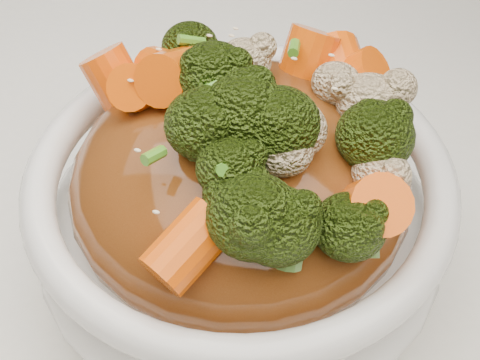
% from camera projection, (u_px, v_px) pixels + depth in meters
% --- Properties ---
extents(tablecloth, '(1.20, 0.80, 0.04)m').
position_uv_depth(tablecloth, '(166.00, 262.00, 0.50)').
color(tablecloth, white).
rests_on(tablecloth, dining_table).
extents(bowl, '(0.31, 0.31, 0.10)m').
position_uv_depth(bowl, '(240.00, 222.00, 0.44)').
color(bowl, white).
rests_on(bowl, tablecloth).
extents(sauce_base, '(0.25, 0.25, 0.11)m').
position_uv_depth(sauce_base, '(240.00, 184.00, 0.42)').
color(sauce_base, '#653211').
rests_on(sauce_base, bowl).
extents(carrots, '(0.25, 0.25, 0.06)m').
position_uv_depth(carrots, '(240.00, 88.00, 0.37)').
color(carrots, '#FA5C08').
rests_on(carrots, sauce_base).
extents(broccoli, '(0.25, 0.25, 0.05)m').
position_uv_depth(broccoli, '(240.00, 90.00, 0.37)').
color(broccoli, black).
rests_on(broccoli, sauce_base).
extents(cauliflower, '(0.25, 0.25, 0.04)m').
position_uv_depth(cauliflower, '(240.00, 93.00, 0.37)').
color(cauliflower, beige).
rests_on(cauliflower, sauce_base).
extents(scallions, '(0.19, 0.19, 0.02)m').
position_uv_depth(scallions, '(240.00, 86.00, 0.36)').
color(scallions, '#488C20').
rests_on(scallions, sauce_base).
extents(sesame_seeds, '(0.22, 0.22, 0.01)m').
position_uv_depth(sesame_seeds, '(240.00, 86.00, 0.36)').
color(sesame_seeds, beige).
rests_on(sesame_seeds, sauce_base).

